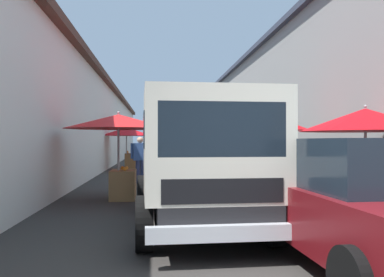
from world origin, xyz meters
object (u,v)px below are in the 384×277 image
at_px(fruit_stall_near_left, 365,125).
at_px(fruit_stall_far_left, 119,131).
at_px(hatchback_car, 363,200).
at_px(vendor_by_crates, 140,157).
at_px(delivery_truck, 203,167).
at_px(fruit_stall_mid_lane, 272,131).
at_px(parked_scooter, 294,182).
at_px(fruit_stall_near_right, 127,135).
at_px(plastic_stool, 257,173).

relative_size(fruit_stall_near_left, fruit_stall_far_left, 1.07).
bearing_deg(hatchback_car, vendor_by_crates, 17.50).
relative_size(hatchback_car, delivery_truck, 0.80).
xyz_separation_m(fruit_stall_far_left, hatchback_car, (-5.47, -3.25, -0.93)).
xyz_separation_m(fruit_stall_mid_lane, vendor_by_crates, (1.46, 4.07, -0.82)).
bearing_deg(parked_scooter, delivery_truck, 142.83).
bearing_deg(fruit_stall_far_left, fruit_stall_near_right, 2.85).
bearing_deg(vendor_by_crates, plastic_stool, -92.41).
bearing_deg(fruit_stall_mid_lane, hatchback_car, 171.20).
distance_m(fruit_stall_mid_lane, vendor_by_crates, 4.40).
xyz_separation_m(fruit_stall_near_right, fruit_stall_mid_lane, (-7.97, -4.95, 0.01)).
relative_size(fruit_stall_far_left, parked_scooter, 1.56).
bearing_deg(fruit_stall_far_left, parked_scooter, -98.15).
bearing_deg(delivery_truck, fruit_stall_mid_lane, -24.75).
relative_size(fruit_stall_far_left, hatchback_car, 0.66).
relative_size(fruit_stall_near_right, parked_scooter, 1.54).
height_order(fruit_stall_near_right, fruit_stall_far_left, fruit_stall_near_right).
distance_m(fruit_stall_far_left, hatchback_car, 6.44).
relative_size(fruit_stall_far_left, delivery_truck, 0.53).
relative_size(delivery_truck, vendor_by_crates, 3.20).
bearing_deg(plastic_stool, fruit_stall_far_left, 129.09).
xyz_separation_m(delivery_truck, vendor_by_crates, (7.66, 1.21, -0.15)).
height_order(fruit_stall_near_right, vendor_by_crates, fruit_stall_near_right).
relative_size(fruit_stall_near_right, hatchback_car, 0.66).
relative_size(fruit_stall_mid_lane, delivery_truck, 0.47).
xyz_separation_m(fruit_stall_near_left, fruit_stall_mid_lane, (3.86, 0.92, -0.05)).
xyz_separation_m(fruit_stall_near_right, plastic_stool, (-6.68, -4.82, -1.37)).
xyz_separation_m(hatchback_car, vendor_by_crates, (9.15, 2.88, 0.15)).
relative_size(fruit_stall_near_left, fruit_stall_mid_lane, 1.20).
xyz_separation_m(fruit_stall_mid_lane, hatchback_car, (-7.69, 1.19, -0.97)).
height_order(hatchback_car, parked_scooter, hatchback_car).
xyz_separation_m(vendor_by_crates, plastic_stool, (-0.17, -3.95, -0.56)).
distance_m(fruit_stall_near_right, plastic_stool, 8.35).
relative_size(fruit_stall_mid_lane, hatchback_car, 0.59).
bearing_deg(vendor_by_crates, fruit_stall_mid_lane, -109.66).
height_order(fruit_stall_mid_lane, hatchback_car, fruit_stall_mid_lane).
relative_size(fruit_stall_near_left, delivery_truck, 0.56).
xyz_separation_m(fruit_stall_near_left, plastic_stool, (5.15, 1.05, -1.43)).
bearing_deg(fruit_stall_far_left, fruit_stall_mid_lane, -63.48).
bearing_deg(vendor_by_crates, fruit_stall_near_right, 7.65).
xyz_separation_m(fruit_stall_near_left, vendor_by_crates, (5.32, 5.00, -0.87)).
distance_m(fruit_stall_near_left, fruit_stall_mid_lane, 3.97).
distance_m(fruit_stall_near_right, parked_scooter, 11.81).
bearing_deg(fruit_stall_far_left, hatchback_car, -149.29).
bearing_deg(vendor_by_crates, delivery_truck, -171.00).
relative_size(delivery_truck, plastic_stool, 11.45).
xyz_separation_m(hatchback_car, delivery_truck, (1.49, 1.67, 0.30)).
relative_size(hatchback_car, vendor_by_crates, 2.55).
height_order(fruit_stall_near_left, parked_scooter, fruit_stall_near_left).
height_order(fruit_stall_near_right, parked_scooter, fruit_stall_near_right).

